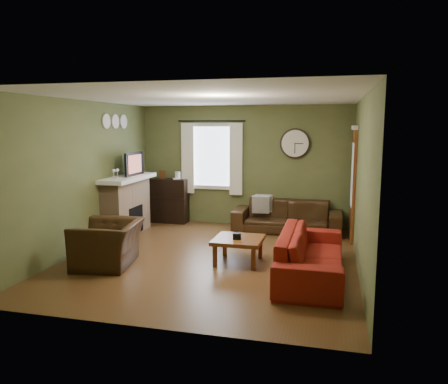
% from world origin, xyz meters
% --- Properties ---
extents(floor, '(4.60, 5.20, 0.00)m').
position_xyz_m(floor, '(0.00, 0.00, 0.00)').
color(floor, brown).
rests_on(floor, ground).
extents(ceiling, '(4.60, 5.20, 0.00)m').
position_xyz_m(ceiling, '(0.00, 0.00, 2.60)').
color(ceiling, white).
rests_on(ceiling, ground).
extents(wall_left, '(0.00, 5.20, 2.60)m').
position_xyz_m(wall_left, '(-2.30, 0.00, 1.30)').
color(wall_left, '#576136').
rests_on(wall_left, ground).
extents(wall_right, '(0.00, 5.20, 2.60)m').
position_xyz_m(wall_right, '(2.30, 0.00, 1.30)').
color(wall_right, '#576136').
rests_on(wall_right, ground).
extents(wall_back, '(4.60, 0.00, 2.60)m').
position_xyz_m(wall_back, '(0.00, 2.60, 1.30)').
color(wall_back, '#576136').
rests_on(wall_back, ground).
extents(wall_front, '(4.60, 0.00, 2.60)m').
position_xyz_m(wall_front, '(0.00, -2.60, 1.30)').
color(wall_front, '#576136').
rests_on(wall_front, ground).
extents(fireplace, '(0.40, 1.40, 1.10)m').
position_xyz_m(fireplace, '(-2.10, 1.15, 0.55)').
color(fireplace, tan).
rests_on(fireplace, floor).
extents(firebox, '(0.04, 0.60, 0.55)m').
position_xyz_m(firebox, '(-1.91, 1.15, 0.30)').
color(firebox, black).
rests_on(firebox, fireplace).
extents(mantel, '(0.58, 1.60, 0.08)m').
position_xyz_m(mantel, '(-2.07, 1.15, 1.14)').
color(mantel, white).
rests_on(mantel, fireplace).
extents(tv, '(0.08, 0.60, 0.35)m').
position_xyz_m(tv, '(-2.05, 1.30, 1.35)').
color(tv, black).
rests_on(tv, mantel).
extents(tv_screen, '(0.02, 0.62, 0.36)m').
position_xyz_m(tv_screen, '(-1.97, 1.30, 1.41)').
color(tv_screen, '#994C3F').
rests_on(tv_screen, mantel).
extents(medallion_left, '(0.28, 0.28, 0.03)m').
position_xyz_m(medallion_left, '(-2.28, 0.80, 2.25)').
color(medallion_left, white).
rests_on(medallion_left, wall_left).
extents(medallion_mid, '(0.28, 0.28, 0.03)m').
position_xyz_m(medallion_mid, '(-2.28, 1.15, 2.25)').
color(medallion_mid, white).
rests_on(medallion_mid, wall_left).
extents(medallion_right, '(0.28, 0.28, 0.03)m').
position_xyz_m(medallion_right, '(-2.28, 1.50, 2.25)').
color(medallion_right, white).
rests_on(medallion_right, wall_left).
extents(window_pane, '(1.00, 0.02, 1.30)m').
position_xyz_m(window_pane, '(-0.70, 2.58, 1.50)').
color(window_pane, silver).
rests_on(window_pane, wall_back).
extents(curtain_rod, '(0.03, 0.03, 1.50)m').
position_xyz_m(curtain_rod, '(-0.70, 2.48, 2.27)').
color(curtain_rod, black).
rests_on(curtain_rod, wall_back).
extents(curtain_left, '(0.28, 0.04, 1.55)m').
position_xyz_m(curtain_left, '(-1.25, 2.48, 1.45)').
color(curtain_left, white).
rests_on(curtain_left, wall_back).
extents(curtain_right, '(0.28, 0.04, 1.55)m').
position_xyz_m(curtain_right, '(-0.15, 2.48, 1.45)').
color(curtain_right, white).
rests_on(curtain_right, wall_back).
extents(wall_clock, '(0.64, 0.06, 0.64)m').
position_xyz_m(wall_clock, '(1.10, 2.55, 1.80)').
color(wall_clock, white).
rests_on(wall_clock, wall_back).
extents(door, '(0.05, 0.90, 2.10)m').
position_xyz_m(door, '(2.27, 1.85, 1.05)').
color(door, brown).
rests_on(door, floor).
extents(bookshelf, '(0.83, 0.35, 0.99)m').
position_xyz_m(bookshelf, '(-1.67, 2.40, 0.50)').
color(bookshelf, black).
rests_on(bookshelf, floor).
extents(book, '(0.25, 0.28, 0.02)m').
position_xyz_m(book, '(-1.56, 2.34, 0.96)').
color(book, '#5E3215').
rests_on(book, bookshelf).
extents(sofa_brown, '(2.19, 0.86, 0.64)m').
position_xyz_m(sofa_brown, '(1.00, 2.15, 0.32)').
color(sofa_brown, black).
rests_on(sofa_brown, floor).
extents(pillow_left, '(0.36, 0.11, 0.36)m').
position_xyz_m(pillow_left, '(0.50, 2.28, 0.55)').
color(pillow_left, '#979697').
rests_on(pillow_left, sofa_brown).
extents(pillow_right, '(0.37, 0.14, 0.36)m').
position_xyz_m(pillow_right, '(0.46, 2.12, 0.55)').
color(pillow_right, '#979697').
rests_on(pillow_right, sofa_brown).
extents(sofa_red, '(0.88, 2.26, 0.66)m').
position_xyz_m(sofa_red, '(1.62, -0.50, 0.33)').
color(sofa_red, maroon).
rests_on(sofa_red, floor).
extents(armchair, '(1.08, 1.19, 0.69)m').
position_xyz_m(armchair, '(-1.48, -0.74, 0.34)').
color(armchair, black).
rests_on(armchair, floor).
extents(coffee_table, '(0.77, 0.77, 0.40)m').
position_xyz_m(coffee_table, '(0.47, -0.13, 0.20)').
color(coffee_table, '#5E3215').
rests_on(coffee_table, floor).
extents(tissue_box, '(0.15, 0.15, 0.10)m').
position_xyz_m(tissue_box, '(0.46, -0.20, 0.40)').
color(tissue_box, black).
rests_on(tissue_box, coffee_table).
extents(wine_glass_a, '(0.07, 0.07, 0.19)m').
position_xyz_m(wine_glass_a, '(-2.05, 0.59, 1.27)').
color(wine_glass_a, white).
rests_on(wine_glass_a, mantel).
extents(wine_glass_b, '(0.07, 0.07, 0.19)m').
position_xyz_m(wine_glass_b, '(-2.05, 0.73, 1.27)').
color(wine_glass_b, white).
rests_on(wine_glass_b, mantel).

